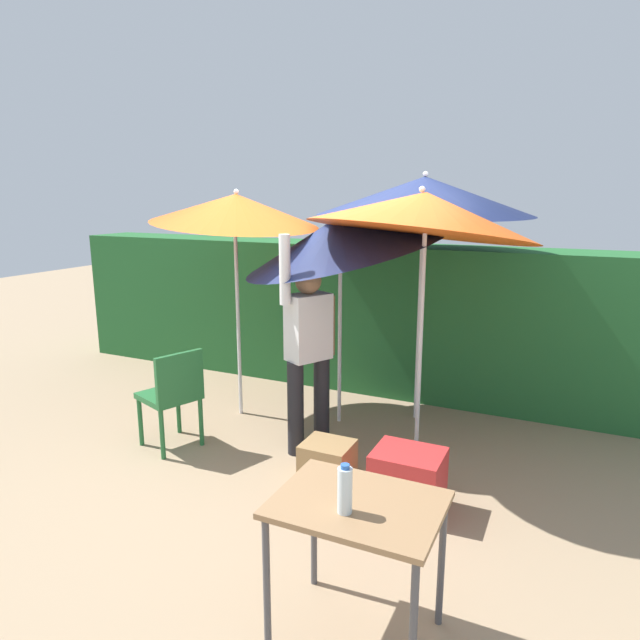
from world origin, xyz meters
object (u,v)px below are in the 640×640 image
(cooler_box, at_px, (408,480))
(crate_cardboard, at_px, (328,461))
(person_vendor, at_px, (308,346))
(folding_table, at_px, (358,519))
(umbrella_rainbow, at_px, (236,209))
(umbrella_orange, at_px, (423,213))
(bottle_water, at_px, (345,490))
(chair_plastic, at_px, (173,393))
(umbrella_navy, at_px, (341,235))
(umbrella_yellow, at_px, (424,196))

(cooler_box, xyz_separation_m, crate_cardboard, (-0.68, 0.12, -0.06))
(person_vendor, height_order, folding_table, person_vendor)
(umbrella_rainbow, bearing_deg, umbrella_orange, -4.54)
(crate_cardboard, height_order, bottle_water, bottle_water)
(umbrella_rainbow, relative_size, person_vendor, 1.22)
(person_vendor, bearing_deg, crate_cardboard, -48.93)
(cooler_box, relative_size, folding_table, 0.60)
(cooler_box, distance_m, bottle_water, 1.51)
(chair_plastic, bearing_deg, bottle_water, -33.02)
(chair_plastic, bearing_deg, person_vendor, 24.12)
(umbrella_orange, relative_size, person_vendor, 1.27)
(umbrella_navy, bearing_deg, cooler_box, -49.31)
(person_vendor, bearing_deg, bottle_water, -59.35)
(umbrella_rainbow, xyz_separation_m, cooler_box, (2.04, -1.00, -1.83))
(umbrella_yellow, height_order, umbrella_navy, umbrella_yellow)
(cooler_box, bearing_deg, chair_plastic, 178.00)
(umbrella_rainbow, distance_m, umbrella_navy, 1.05)
(person_vendor, relative_size, bottle_water, 7.83)
(cooler_box, bearing_deg, umbrella_rainbow, 153.78)
(crate_cardboard, distance_m, folding_table, 1.66)
(umbrella_rainbow, distance_m, chair_plastic, 1.80)
(umbrella_yellow, xyz_separation_m, chair_plastic, (-1.73, -1.57, -1.66))
(umbrella_rainbow, relative_size, crate_cardboard, 6.06)
(umbrella_orange, xyz_separation_m, cooler_box, (0.19, -0.86, -1.83))
(person_vendor, bearing_deg, umbrella_yellow, 58.96)
(crate_cardboard, bearing_deg, umbrella_rainbow, 147.10)
(umbrella_rainbow, distance_m, person_vendor, 1.55)
(chair_plastic, bearing_deg, umbrella_orange, 22.03)
(umbrella_yellow, height_order, cooler_box, umbrella_yellow)
(bottle_water, bearing_deg, folding_table, 78.27)
(umbrella_orange, bearing_deg, umbrella_rainbow, 175.46)
(umbrella_navy, distance_m, crate_cardboard, 2.02)
(umbrella_yellow, relative_size, cooler_box, 4.95)
(cooler_box, bearing_deg, crate_cardboard, 169.71)
(umbrella_yellow, distance_m, person_vendor, 1.77)
(umbrella_orange, relative_size, folding_table, 2.98)
(umbrella_navy, height_order, folding_table, umbrella_navy)
(cooler_box, relative_size, crate_cardboard, 1.28)
(umbrella_yellow, relative_size, folding_table, 2.99)
(umbrella_orange, xyz_separation_m, bottle_water, (0.27, -2.21, -1.18))
(umbrella_orange, xyz_separation_m, umbrella_yellow, (-0.21, 0.79, 0.13))
(chair_plastic, height_order, cooler_box, chair_plastic)
(crate_cardboard, bearing_deg, folding_table, -60.36)
(bottle_water, bearing_deg, cooler_box, 93.41)
(cooler_box, distance_m, crate_cardboard, 0.69)
(chair_plastic, bearing_deg, umbrella_yellow, 42.27)
(bottle_water, bearing_deg, umbrella_rainbow, 131.89)
(umbrella_orange, relative_size, umbrella_navy, 1.03)
(bottle_water, bearing_deg, umbrella_navy, 113.51)
(umbrella_yellow, distance_m, folding_table, 3.30)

